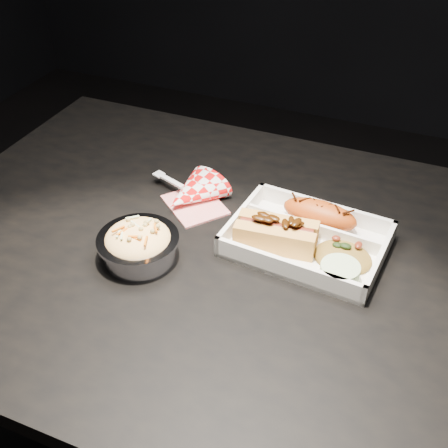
{
  "coord_description": "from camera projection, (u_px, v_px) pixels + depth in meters",
  "views": [
    {
      "loc": [
        0.22,
        -0.66,
        1.35
      ],
      "look_at": [
        -0.04,
        -0.02,
        0.81
      ],
      "focal_mm": 45.0,
      "sensor_mm": 36.0,
      "label": 1
    }
  ],
  "objects": [
    {
      "name": "dining_table",
      "position": [
        251.0,
        293.0,
        0.98
      ],
      "size": [
        1.2,
        0.8,
        0.75
      ],
      "color": "black",
      "rests_on": "ground"
    },
    {
      "name": "food_tray",
      "position": [
        307.0,
        242.0,
        0.93
      ],
      "size": [
        0.26,
        0.2,
        0.04
      ],
      "rotation": [
        0.0,
        0.0,
        -0.09
      ],
      "color": "white",
      "rests_on": "dining_table"
    },
    {
      "name": "fried_pastry",
      "position": [
        320.0,
        214.0,
        0.95
      ],
      "size": [
        0.13,
        0.06,
        0.05
      ],
      "primitive_type": "ellipsoid",
      "rotation": [
        0.0,
        0.0,
        -0.09
      ],
      "color": "#B44612",
      "rests_on": "food_tray"
    },
    {
      "name": "hotdog",
      "position": [
        276.0,
        232.0,
        0.91
      ],
      "size": [
        0.14,
        0.07,
        0.06
      ],
      "rotation": [
        0.0,
        0.0,
        0.11
      ],
      "color": "gold",
      "rests_on": "food_tray"
    },
    {
      "name": "fried_rice_mound",
      "position": [
        344.0,
        252.0,
        0.89
      ],
      "size": [
        0.1,
        0.09,
        0.03
      ],
      "primitive_type": "ellipsoid",
      "rotation": [
        0.0,
        0.0,
        -0.09
      ],
      "color": "olive",
      "rests_on": "food_tray"
    },
    {
      "name": "cupcake_liner",
      "position": [
        339.0,
        273.0,
        0.85
      ],
      "size": [
        0.06,
        0.06,
        0.03
      ],
      "primitive_type": "cylinder",
      "color": "#B7D3A0",
      "rests_on": "food_tray"
    },
    {
      "name": "foil_coleslaw_cup",
      "position": [
        138.0,
        243.0,
        0.89
      ],
      "size": [
        0.13,
        0.13,
        0.07
      ],
      "color": "silver",
      "rests_on": "dining_table"
    },
    {
      "name": "napkin_fork",
      "position": [
        192.0,
        194.0,
        1.03
      ],
      "size": [
        0.18,
        0.15,
        0.1
      ],
      "rotation": [
        0.0,
        0.0,
        -0.35
      ],
      "color": "red",
      "rests_on": "dining_table"
    }
  ]
}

